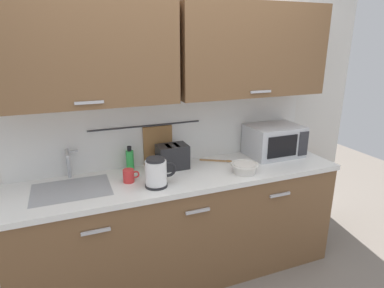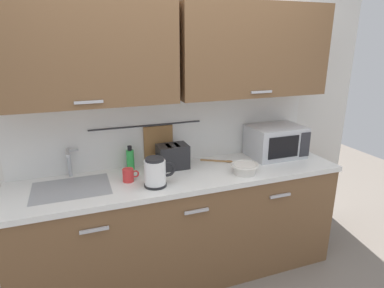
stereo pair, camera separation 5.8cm
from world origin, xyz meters
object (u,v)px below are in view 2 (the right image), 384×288
(microwave, at_px, (275,141))
(electric_kettle, at_px, (156,172))
(mug_near_sink, at_px, (129,175))
(wooden_spoon, at_px, (220,161))
(toaster, at_px, (173,156))
(mixing_bowl, at_px, (245,168))
(dish_soap_bottle, at_px, (130,159))

(microwave, relative_size, electric_kettle, 2.03)
(mug_near_sink, xyz_separation_m, wooden_spoon, (0.79, 0.14, -0.04))
(wooden_spoon, bearing_deg, microwave, -3.36)
(toaster, bearing_deg, mixing_bowl, -32.41)
(toaster, bearing_deg, dish_soap_bottle, 166.76)
(microwave, distance_m, toaster, 0.93)
(microwave, distance_m, mixing_bowl, 0.53)
(mug_near_sink, xyz_separation_m, mixing_bowl, (0.86, -0.16, -0.00))
(toaster, relative_size, wooden_spoon, 1.02)
(mixing_bowl, distance_m, toaster, 0.57)
(microwave, xyz_separation_m, dish_soap_bottle, (-1.25, 0.12, -0.05))
(electric_kettle, relative_size, wooden_spoon, 0.90)
(dish_soap_bottle, xyz_separation_m, mug_near_sink, (-0.05, -0.22, -0.04))
(toaster, bearing_deg, wooden_spoon, -1.19)
(microwave, distance_m, mug_near_sink, 1.31)
(mixing_bowl, bearing_deg, toaster, 147.59)
(toaster, bearing_deg, electric_kettle, -126.15)
(electric_kettle, distance_m, mug_near_sink, 0.23)
(electric_kettle, xyz_separation_m, wooden_spoon, (0.63, 0.28, -0.10))
(mug_near_sink, relative_size, wooden_spoon, 0.48)
(toaster, bearing_deg, microwave, -2.39)
(dish_soap_bottle, bearing_deg, electric_kettle, -72.89)
(dish_soap_bottle, relative_size, wooden_spoon, 0.78)
(microwave, bearing_deg, dish_soap_bottle, 174.76)
(microwave, xyz_separation_m, wooden_spoon, (-0.51, 0.03, -0.13))
(dish_soap_bottle, bearing_deg, mug_near_sink, -103.53)
(dish_soap_bottle, height_order, toaster, dish_soap_bottle)
(microwave, height_order, mixing_bowl, microwave)
(microwave, relative_size, wooden_spoon, 1.83)
(electric_kettle, relative_size, dish_soap_bottle, 1.16)
(mixing_bowl, height_order, toaster, toaster)
(electric_kettle, bearing_deg, mug_near_sink, 138.90)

